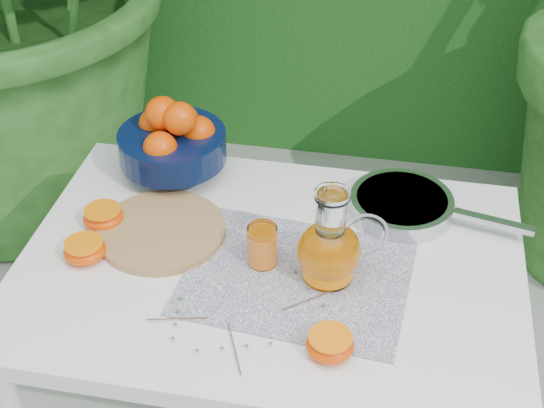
% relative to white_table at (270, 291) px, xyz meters
% --- Properties ---
extents(white_table, '(1.00, 0.70, 0.75)m').
position_rel_white_table_xyz_m(white_table, '(0.00, 0.00, 0.00)').
color(white_table, white).
rests_on(white_table, ground).
extents(placemat, '(0.46, 0.37, 0.00)m').
position_rel_white_table_xyz_m(placemat, '(0.06, -0.04, 0.08)').
color(placemat, '#0C0E44').
rests_on(placemat, white_table).
extents(cutting_board, '(0.33, 0.33, 0.02)m').
position_rel_white_table_xyz_m(cutting_board, '(-0.24, 0.04, 0.09)').
color(cutting_board, '#AE834E').
rests_on(cutting_board, white_table).
extents(fruit_bowl, '(0.27, 0.27, 0.19)m').
position_rel_white_table_xyz_m(fruit_bowl, '(-0.27, 0.27, 0.17)').
color(fruit_bowl, black).
rests_on(fruit_bowl, white_table).
extents(juice_pitcher, '(0.18, 0.15, 0.20)m').
position_rel_white_table_xyz_m(juice_pitcher, '(0.12, -0.02, 0.16)').
color(juice_pitcher, white).
rests_on(juice_pitcher, white_table).
extents(juice_tumbler, '(0.07, 0.07, 0.09)m').
position_rel_white_table_xyz_m(juice_tumbler, '(-0.01, -0.01, 0.13)').
color(juice_tumbler, white).
rests_on(juice_tumbler, white_table).
extents(saute_pan, '(0.40, 0.26, 0.04)m').
position_rel_white_table_xyz_m(saute_pan, '(0.25, 0.21, 0.10)').
color(saute_pan, '#B5B5BA').
rests_on(saute_pan, white_table).
extents(orange_halves, '(0.61, 0.36, 0.04)m').
position_rel_white_table_xyz_m(orange_halves, '(-0.20, -0.07, 0.10)').
color(orange_halves, '#F94802').
rests_on(orange_halves, white_table).
extents(thyme_sprigs, '(0.35, 0.27, 0.01)m').
position_rel_white_table_xyz_m(thyme_sprigs, '(-0.01, -0.17, 0.09)').
color(thyme_sprigs, brown).
rests_on(thyme_sprigs, white_table).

